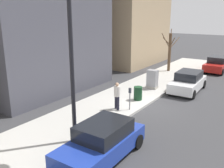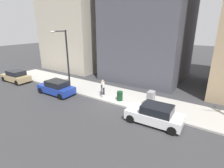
% 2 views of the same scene
% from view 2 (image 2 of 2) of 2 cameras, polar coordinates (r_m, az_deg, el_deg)
% --- Properties ---
extents(ground_plane, '(120.00, 120.00, 0.00)m').
position_cam_2_polar(ground_plane, '(16.70, 0.07, -6.59)').
color(ground_plane, '#38383A').
extents(sidewalk, '(4.00, 36.00, 0.15)m').
position_cam_2_polar(sidewalk, '(18.22, 3.55, -4.13)').
color(sidewalk, '#B2AFA8').
rests_on(sidewalk, ground).
extents(parked_car_white, '(2.06, 4.27, 1.52)m').
position_cam_2_polar(parked_car_white, '(13.72, 13.80, -9.68)').
color(parked_car_white, white).
rests_on(parked_car_white, ground).
extents(parked_car_blue, '(1.97, 4.23, 1.52)m').
position_cam_2_polar(parked_car_blue, '(19.77, -17.70, -1.10)').
color(parked_car_blue, '#1E389E').
rests_on(parked_car_blue, ground).
extents(parked_car_tan, '(2.00, 4.24, 1.52)m').
position_cam_2_polar(parked_car_tan, '(26.24, -28.87, 2.22)').
color(parked_car_tan, tan).
rests_on(parked_car_tan, ground).
extents(parking_meter, '(0.14, 0.10, 1.35)m').
position_cam_2_polar(parking_meter, '(17.48, -3.35, -1.95)').
color(parking_meter, slate).
rests_on(parking_meter, sidewalk).
extents(utility_box, '(0.83, 0.61, 1.43)m').
position_cam_2_polar(utility_box, '(16.06, 12.51, -4.81)').
color(utility_box, '#A8A399').
rests_on(utility_box, sidewalk).
extents(streetlamp, '(1.97, 0.32, 6.50)m').
position_cam_2_polar(streetlamp, '(19.68, -14.93, 8.96)').
color(streetlamp, black).
rests_on(streetlamp, sidewalk).
extents(trash_bin, '(0.56, 0.56, 0.90)m').
position_cam_2_polar(trash_bin, '(17.01, 2.56, -3.91)').
color(trash_bin, '#14381E').
rests_on(trash_bin, sidewalk).
extents(pedestrian_near_meter, '(0.38, 0.36, 1.66)m').
position_cam_2_polar(pedestrian_near_meter, '(18.15, -3.04, -0.79)').
color(pedestrian_near_meter, '#1E1E2D').
rests_on(pedestrian_near_meter, sidewalk).
extents(office_tower_right, '(9.95, 9.95, 19.54)m').
position_cam_2_polar(office_tower_right, '(31.84, -10.64, 23.16)').
color(office_tower_right, '#BCB29E').
rests_on(office_tower_right, ground).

